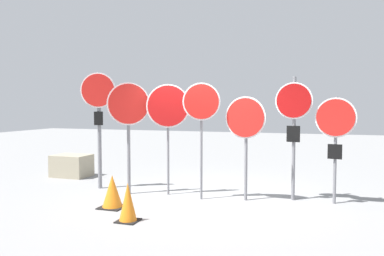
{
  "coord_description": "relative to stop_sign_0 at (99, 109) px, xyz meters",
  "views": [
    {
      "loc": [
        2.19,
        -7.49,
        1.91
      ],
      "look_at": [
        -0.3,
        0.0,
        1.46
      ],
      "focal_mm": 35.0,
      "sensor_mm": 36.0,
      "label": 1
    }
  ],
  "objects": [
    {
      "name": "stop_sign_1",
      "position": [
        0.93,
        -0.29,
        -0.09
      ],
      "size": [
        0.79,
        0.52,
        2.43
      ],
      "rotation": [
        0.0,
        0.0,
        0.57
      ],
      "color": "slate",
      "rests_on": "ground"
    },
    {
      "name": "ground_plane",
      "position": [
        2.57,
        -0.01,
        -1.86
      ],
      "size": [
        40.0,
        40.0,
        0.0
      ],
      "primitive_type": "plane",
      "color": "gray"
    },
    {
      "name": "stop_sign_3",
      "position": [
        2.55,
        -0.25,
        -0.01
      ],
      "size": [
        0.74,
        0.27,
        2.4
      ],
      "rotation": [
        0.0,
        0.0,
        0.32
      ],
      "color": "slate",
      "rests_on": "ground"
    },
    {
      "name": "stop_sign_2",
      "position": [
        1.76,
        -0.08,
        -0.03
      ],
      "size": [
        0.85,
        0.42,
        2.39
      ],
      "rotation": [
        0.0,
        0.0,
        0.44
      ],
      "color": "slate",
      "rests_on": "ground"
    },
    {
      "name": "stop_sign_4",
      "position": [
        3.42,
        -0.05,
        -0.3
      ],
      "size": [
        0.84,
        0.18,
        2.11
      ],
      "rotation": [
        0.0,
        0.0,
        -0.16
      ],
      "color": "slate",
      "rests_on": "ground"
    },
    {
      "name": "stop_sign_6",
      "position": [
        5.12,
        0.25,
        -0.33
      ],
      "size": [
        0.77,
        0.18,
        2.1
      ],
      "rotation": [
        0.0,
        0.0,
        -0.18
      ],
      "color": "slate",
      "rests_on": "ground"
    },
    {
      "name": "traffic_cone_1",
      "position": [
        1.82,
        -2.02,
        -1.54
      ],
      "size": [
        0.35,
        0.35,
        0.65
      ],
      "color": "black",
      "rests_on": "ground"
    },
    {
      "name": "stop_sign_5",
      "position": [
        4.34,
        0.28,
        -0.1
      ],
      "size": [
        0.74,
        0.17,
        2.51
      ],
      "rotation": [
        0.0,
        0.0,
        -0.13
      ],
      "color": "slate",
      "rests_on": "ground"
    },
    {
      "name": "stop_sign_0",
      "position": [
        0.0,
        0.0,
        0.0
      ],
      "size": [
        0.77,
        0.29,
        2.69
      ],
      "rotation": [
        0.0,
        0.0,
        0.33
      ],
      "color": "slate",
      "rests_on": "ground"
    },
    {
      "name": "storage_crate",
      "position": [
        -1.56,
        1.09,
        -1.56
      ],
      "size": [
        0.97,
        0.72,
        0.59
      ],
      "color": "#9E937A",
      "rests_on": "ground"
    },
    {
      "name": "traffic_cone_0",
      "position": [
        1.13,
        -1.35,
        -1.55
      ],
      "size": [
        0.46,
        0.46,
        0.62
      ],
      "color": "black",
      "rests_on": "ground"
    }
  ]
}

